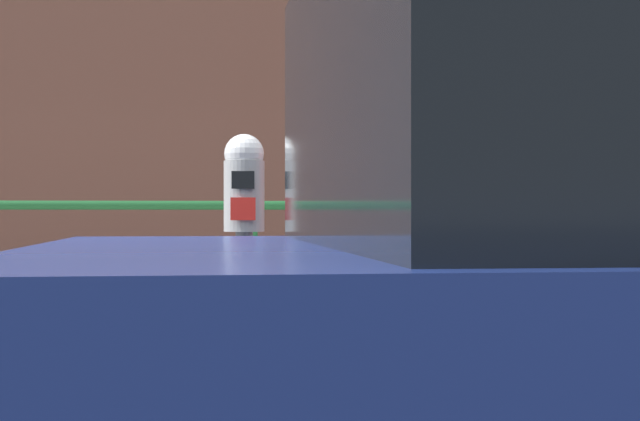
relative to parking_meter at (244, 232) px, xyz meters
The scene contains 4 objects.
parking_meter is the anchor object (origin of this frame).
pedestrian_at_meter 0.67m from the parking_meter, 18.96° to the left, with size 0.60×0.59×1.66m.
background_railing 2.55m from the parking_meter, 86.69° to the left, with size 24.06×0.06×1.15m.
backdrop_wall 5.25m from the parking_meter, 88.38° to the left, with size 32.00×0.50×3.57m, color brown.
Camera 1 is at (-0.28, -3.32, 1.22)m, focal length 52.94 mm.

